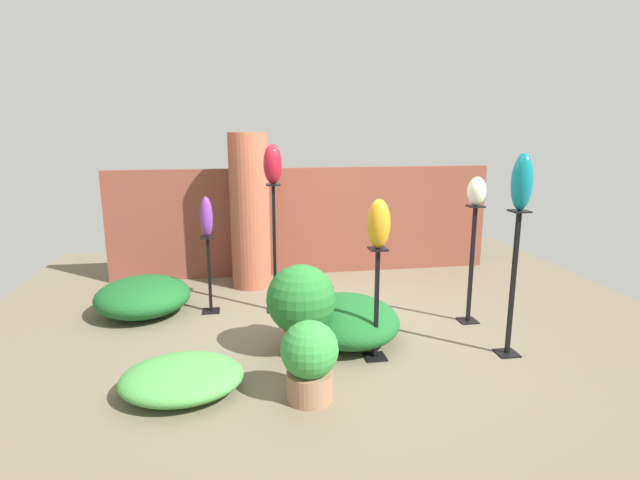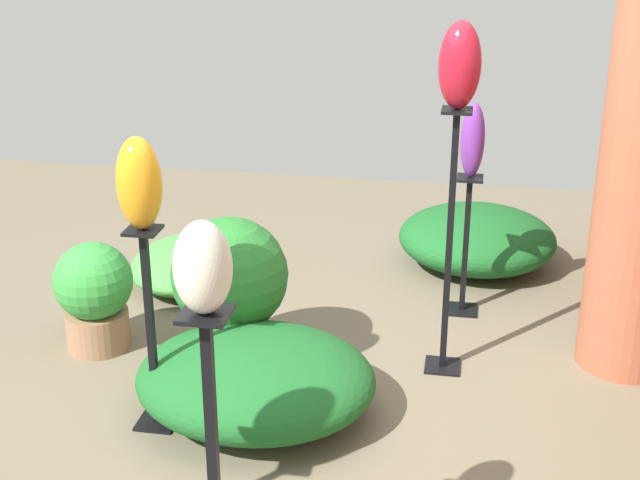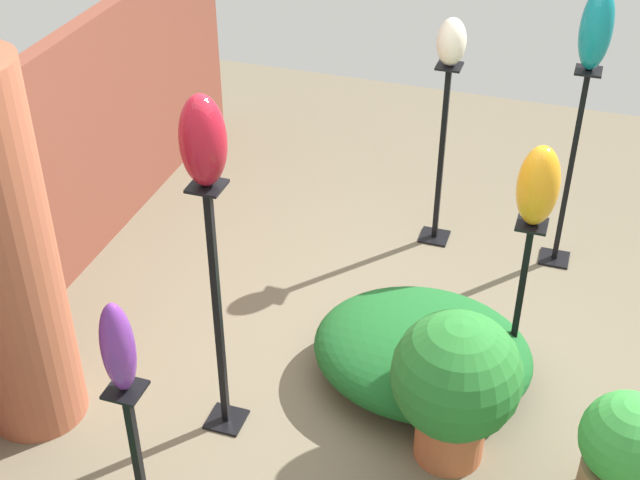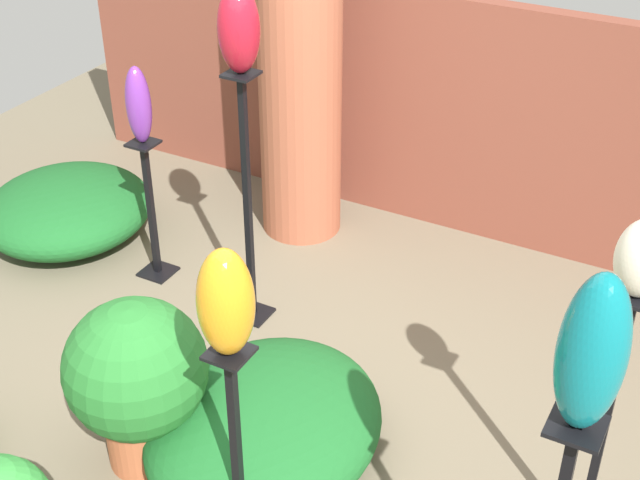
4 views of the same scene
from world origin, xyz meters
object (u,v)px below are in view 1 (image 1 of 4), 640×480
at_px(pedestal_teal, 512,290).
at_px(brick_pillar, 250,211).
at_px(art_vase_amber, 379,224).
at_px(art_vase_ruby, 273,164).
at_px(potted_plant_back_center, 310,358).
at_px(pedestal_violet, 210,278).
at_px(potted_plant_front_right, 301,304).
at_px(art_vase_teal, 522,182).
at_px(pedestal_ruby, 275,254).
at_px(art_vase_ivory, 477,191).
at_px(pedestal_amber, 376,309).
at_px(pedestal_ivory, 471,270).
at_px(art_vase_violet, 206,217).

bearing_deg(pedestal_teal, brick_pillar, 132.45).
distance_m(art_vase_amber, art_vase_ruby, 1.70).
bearing_deg(art_vase_ruby, pedestal_teal, -36.32).
height_order(art_vase_amber, potted_plant_back_center, art_vase_amber).
distance_m(pedestal_violet, pedestal_teal, 3.32).
relative_size(art_vase_ruby, potted_plant_front_right, 0.51).
height_order(brick_pillar, art_vase_teal, brick_pillar).
distance_m(pedestal_ruby, art_vase_teal, 2.79).
xyz_separation_m(art_vase_ruby, potted_plant_back_center, (0.11, -2.05, -1.39)).
xyz_separation_m(pedestal_violet, art_vase_ruby, (0.76, -0.09, 1.33)).
distance_m(pedestal_ruby, art_vase_ivory, 2.36).
bearing_deg(art_vase_teal, art_vase_ivory, 89.89).
xyz_separation_m(brick_pillar, pedestal_teal, (2.36, -2.58, -0.39)).
xyz_separation_m(pedestal_amber, potted_plant_front_right, (-0.68, 0.22, 0.02)).
relative_size(pedestal_ivory, art_vase_teal, 2.57).
xyz_separation_m(brick_pillar, art_vase_violet, (-0.52, -0.94, 0.11)).
height_order(pedestal_teal, potted_plant_back_center, pedestal_teal).
distance_m(pedestal_amber, art_vase_teal, 1.74).
xyz_separation_m(brick_pillar, pedestal_amber, (1.08, -2.44, -0.55)).
xyz_separation_m(brick_pillar, art_vase_amber, (1.08, -2.44, 0.26)).
xyz_separation_m(pedestal_teal, art_vase_violet, (-2.87, 1.64, 0.50)).
xyz_separation_m(pedestal_ruby, pedestal_teal, (2.11, -1.55, -0.05)).
bearing_deg(potted_plant_front_right, art_vase_violet, 125.35).
height_order(brick_pillar, pedestal_ruby, brick_pillar).
distance_m(art_vase_teal, potted_plant_front_right, 2.30).
bearing_deg(pedestal_teal, art_vase_violet, 150.29).
bearing_deg(brick_pillar, pedestal_ruby, -76.62).
bearing_deg(potted_plant_back_center, pedestal_amber, 40.97).
bearing_deg(art_vase_ivory, pedestal_ruby, 161.45).
relative_size(pedestal_violet, art_vase_teal, 1.77).
distance_m(pedestal_violet, pedestal_ivory, 2.99).
bearing_deg(pedestal_violet, art_vase_teal, -29.71).
distance_m(pedestal_ruby, potted_plant_back_center, 2.08).
bearing_deg(art_vase_violet, brick_pillar, 61.03).
bearing_deg(pedestal_teal, art_vase_teal, 0.00).
bearing_deg(art_vase_violet, potted_plant_back_center, -67.77).
relative_size(brick_pillar, potted_plant_back_center, 3.15).
height_order(pedestal_teal, art_vase_ivory, art_vase_ivory).
distance_m(pedestal_teal, potted_plant_back_center, 2.08).
bearing_deg(pedestal_amber, potted_plant_front_right, 162.35).
height_order(art_vase_ivory, potted_plant_back_center, art_vase_ivory).
bearing_deg(pedestal_amber, pedestal_ivory, 29.01).
height_order(pedestal_violet, art_vase_violet, art_vase_violet).
relative_size(pedestal_amber, pedestal_violet, 1.17).
distance_m(pedestal_teal, art_vase_violet, 3.35).
bearing_deg(potted_plant_front_right, art_vase_ivory, 14.16).
height_order(art_vase_violet, potted_plant_front_right, art_vase_violet).
relative_size(pedestal_violet, potted_plant_front_right, 1.04).
bearing_deg(art_vase_amber, art_vase_ivory, 29.01).
height_order(pedestal_violet, art_vase_teal, art_vase_teal).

